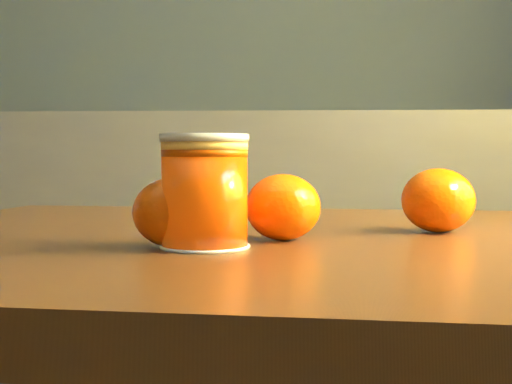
{
  "coord_description": "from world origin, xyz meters",
  "views": [
    {
      "loc": [
        0.79,
        -0.56,
        0.79
      ],
      "look_at": [
        0.75,
        0.02,
        0.76
      ],
      "focal_mm": 50.0,
      "sensor_mm": 36.0,
      "label": 1
    }
  ],
  "objects": [
    {
      "name": "orange_back",
      "position": [
        0.92,
        0.14,
        0.75
      ],
      "size": [
        0.08,
        0.08,
        0.06
      ],
      "primitive_type": "ellipsoid",
      "rotation": [
        0.0,
        0.0,
        -0.07
      ],
      "color": "#FF5C05",
      "rests_on": "table"
    },
    {
      "name": "juice_glass",
      "position": [
        0.71,
        0.01,
        0.76
      ],
      "size": [
        0.07,
        0.07,
        0.09
      ],
      "rotation": [
        0.0,
        0.0,
        -0.34
      ],
      "color": "#E44304",
      "rests_on": "table"
    },
    {
      "name": "orange_front",
      "position": [
        0.77,
        0.07,
        0.75
      ],
      "size": [
        0.08,
        0.08,
        0.06
      ],
      "primitive_type": "ellipsoid",
      "rotation": [
        0.0,
        0.0,
        -0.16
      ],
      "color": "#FF5C05",
      "rests_on": "table"
    },
    {
      "name": "orange_extra",
      "position": [
        0.68,
        0.02,
        0.75
      ],
      "size": [
        0.07,
        0.07,
        0.06
      ],
      "primitive_type": "ellipsoid",
      "rotation": [
        0.0,
        0.0,
        0.16
      ],
      "color": "#FF5C05",
      "rests_on": "table"
    },
    {
      "name": "kitchen_counter",
      "position": [
        0.0,
        1.45,
        0.45
      ],
      "size": [
        3.15,
        0.6,
        0.9
      ],
      "primitive_type": "cube",
      "color": "#515056",
      "rests_on": "ground"
    },
    {
      "name": "table",
      "position": [
        0.83,
        0.1,
        0.63
      ],
      "size": [
        1.01,
        0.75,
        0.72
      ],
      "rotation": [
        0.0,
        0.0,
        -0.09
      ],
      "color": "#583116",
      "rests_on": "ground"
    }
  ]
}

